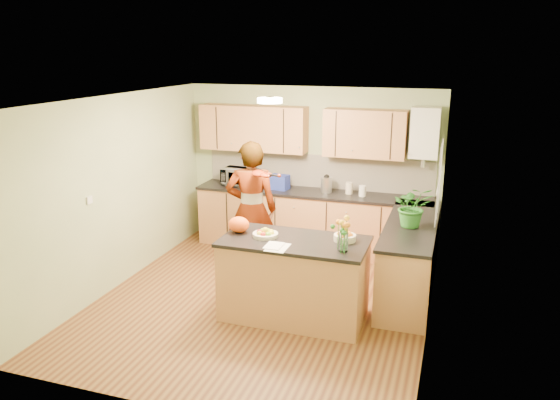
% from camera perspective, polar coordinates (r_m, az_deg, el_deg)
% --- Properties ---
extents(floor, '(4.50, 4.50, 0.00)m').
position_cam_1_polar(floor, '(6.96, -1.80, -10.49)').
color(floor, '#502A17').
rests_on(floor, ground).
extents(ceiling, '(4.00, 4.50, 0.02)m').
position_cam_1_polar(ceiling, '(6.27, -2.00, 10.48)').
color(ceiling, white).
rests_on(ceiling, wall_back).
extents(wall_back, '(4.00, 0.02, 2.50)m').
position_cam_1_polar(wall_back, '(8.59, 3.29, 3.43)').
color(wall_back, gray).
rests_on(wall_back, floor).
extents(wall_front, '(4.00, 0.02, 2.50)m').
position_cam_1_polar(wall_front, '(4.58, -11.72, -8.02)').
color(wall_front, gray).
rests_on(wall_front, floor).
extents(wall_left, '(0.02, 4.50, 2.50)m').
position_cam_1_polar(wall_left, '(7.41, -16.57, 0.83)').
color(wall_left, gray).
rests_on(wall_left, floor).
extents(wall_right, '(0.02, 4.50, 2.50)m').
position_cam_1_polar(wall_right, '(6.13, 15.94, -2.17)').
color(wall_right, gray).
rests_on(wall_right, floor).
extents(back_counter, '(3.64, 0.62, 0.94)m').
position_cam_1_polar(back_counter, '(8.48, 3.33, -2.17)').
color(back_counter, '#B07646').
rests_on(back_counter, floor).
extents(right_counter, '(0.62, 2.24, 0.94)m').
position_cam_1_polar(right_counter, '(7.21, 13.44, -5.89)').
color(right_counter, '#B07646').
rests_on(right_counter, floor).
extents(splashback, '(3.60, 0.02, 0.52)m').
position_cam_1_polar(splashback, '(8.56, 3.91, 3.04)').
color(splashback, white).
rests_on(splashback, back_counter).
extents(upper_cabinets, '(3.20, 0.34, 0.70)m').
position_cam_1_polar(upper_cabinets, '(8.36, 1.88, 7.30)').
color(upper_cabinets, '#B07646').
rests_on(upper_cabinets, wall_back).
extents(boiler, '(0.40, 0.30, 0.86)m').
position_cam_1_polar(boiler, '(8.05, 14.91, 6.79)').
color(boiler, silver).
rests_on(boiler, wall_back).
extents(window_right, '(0.01, 1.30, 1.05)m').
position_cam_1_polar(window_right, '(6.63, 16.34, 1.82)').
color(window_right, silver).
rests_on(window_right, wall_right).
extents(light_switch, '(0.02, 0.09, 0.09)m').
position_cam_1_polar(light_switch, '(6.93, -19.29, 0.00)').
color(light_switch, silver).
rests_on(light_switch, wall_left).
extents(ceiling_lamp, '(0.30, 0.30, 0.07)m').
position_cam_1_polar(ceiling_lamp, '(6.55, -1.07, 10.37)').
color(ceiling_lamp, '#FFEABF').
rests_on(ceiling_lamp, ceiling).
extents(peninsula_island, '(1.67, 0.86, 0.96)m').
position_cam_1_polar(peninsula_island, '(6.39, 1.48, -8.21)').
color(peninsula_island, '#B07646').
rests_on(peninsula_island, floor).
extents(fruit_dish, '(0.29, 0.29, 0.10)m').
position_cam_1_polar(fruit_dish, '(6.30, -1.54, -3.48)').
color(fruit_dish, beige).
rests_on(fruit_dish, peninsula_island).
extents(orange_bowl, '(0.25, 0.25, 0.15)m').
position_cam_1_polar(orange_bowl, '(6.20, 6.79, -3.71)').
color(orange_bowl, beige).
rests_on(orange_bowl, peninsula_island).
extents(flower_vase, '(0.25, 0.25, 0.45)m').
position_cam_1_polar(flower_vase, '(5.81, 6.69, -2.56)').
color(flower_vase, silver).
rests_on(flower_vase, peninsula_island).
extents(orange_bag, '(0.31, 0.29, 0.19)m').
position_cam_1_polar(orange_bag, '(6.45, -4.32, -2.57)').
color(orange_bag, '#F05213').
rests_on(orange_bag, peninsula_island).
extents(papers, '(0.22, 0.30, 0.01)m').
position_cam_1_polar(papers, '(5.97, -0.25, -4.95)').
color(papers, white).
rests_on(papers, peninsula_island).
extents(violinist, '(0.79, 0.64, 1.89)m').
position_cam_1_polar(violinist, '(7.40, -3.01, -1.02)').
color(violinist, '#EDBA91').
rests_on(violinist, floor).
extents(violin, '(0.63, 0.55, 0.16)m').
position_cam_1_polar(violin, '(6.99, -2.20, 2.80)').
color(violin, '#511505').
rests_on(violin, violinist).
extents(microwave, '(0.52, 0.38, 0.27)m').
position_cam_1_polar(microwave, '(8.73, -4.38, 2.44)').
color(microwave, silver).
rests_on(microwave, back_counter).
extents(blue_box, '(0.30, 0.24, 0.22)m').
position_cam_1_polar(blue_box, '(8.46, -0.05, 1.88)').
color(blue_box, navy).
rests_on(blue_box, back_counter).
extents(kettle, '(0.17, 0.17, 0.32)m').
position_cam_1_polar(kettle, '(8.29, 4.88, 1.69)').
color(kettle, silver).
rests_on(kettle, back_counter).
extents(jar_cream, '(0.14, 0.14, 0.17)m').
position_cam_1_polar(jar_cream, '(8.26, 7.25, 1.23)').
color(jar_cream, beige).
rests_on(jar_cream, back_counter).
extents(jar_white, '(0.13, 0.13, 0.16)m').
position_cam_1_polar(jar_white, '(8.15, 8.61, 0.95)').
color(jar_white, silver).
rests_on(jar_white, back_counter).
extents(potted_plant, '(0.54, 0.49, 0.52)m').
position_cam_1_polar(potted_plant, '(6.83, 13.70, -0.65)').
color(potted_plant, '#2C7928').
rests_on(potted_plant, right_counter).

